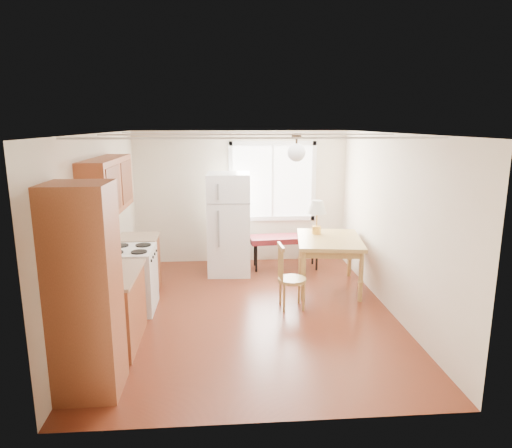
{
  "coord_description": "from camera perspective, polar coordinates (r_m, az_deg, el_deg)",
  "views": [
    {
      "loc": [
        -0.38,
        -6.09,
        2.63
      ],
      "look_at": [
        0.14,
        0.57,
        1.15
      ],
      "focal_mm": 32.0,
      "sensor_mm": 36.0,
      "label": 1
    }
  ],
  "objects": [
    {
      "name": "pendant_light",
      "position": [
        6.59,
        5.07,
        9.01
      ],
      "size": [
        0.26,
        0.26,
        0.4
      ],
      "color": "#312316",
      "rests_on": "room_shell"
    },
    {
      "name": "kettle",
      "position": [
        5.69,
        -18.82,
        -4.87
      ],
      "size": [
        0.12,
        0.12,
        0.24
      ],
      "color": "red",
      "rests_on": "kitchen_run"
    },
    {
      "name": "kitchen_run",
      "position": [
        5.9,
        -17.38,
        -5.77
      ],
      "size": [
        0.65,
        3.4,
        2.2
      ],
      "color": "brown",
      "rests_on": "ground"
    },
    {
      "name": "room_shell",
      "position": [
        6.26,
        -0.84,
        -0.25
      ],
      "size": [
        4.6,
        5.6,
        2.62
      ],
      "color": "#4F1C10",
      "rests_on": "ground"
    },
    {
      "name": "window_unit",
      "position": [
        8.69,
        2.08,
        5.33
      ],
      "size": [
        1.64,
        0.05,
        1.51
      ],
      "color": "white",
      "rests_on": "room_shell"
    },
    {
      "name": "coffee_maker",
      "position": [
        5.73,
        -17.81,
        -4.43
      ],
      "size": [
        0.21,
        0.25,
        0.33
      ],
      "rotation": [
        0.0,
        0.0,
        -0.24
      ],
      "color": "black",
      "rests_on": "kitchen_run"
    },
    {
      "name": "bench",
      "position": [
        8.39,
        3.71,
        -1.95
      ],
      "size": [
        1.35,
        0.6,
        0.61
      ],
      "rotation": [
        0.0,
        0.0,
        0.09
      ],
      "color": "#5A151B",
      "rests_on": "ground"
    },
    {
      "name": "dining_table",
      "position": [
        7.43,
        9.11,
        -2.53
      ],
      "size": [
        1.17,
        1.45,
        0.83
      ],
      "rotation": [
        0.0,
        0.0,
        -0.14
      ],
      "color": "olive",
      "rests_on": "ground"
    },
    {
      "name": "refrigerator",
      "position": [
        8.05,
        -3.39,
        0.02
      ],
      "size": [
        0.77,
        0.78,
        1.79
      ],
      "rotation": [
        0.0,
        0.0,
        -0.05
      ],
      "color": "white",
      "rests_on": "ground"
    },
    {
      "name": "chair",
      "position": [
        6.58,
        3.78,
        -6.08
      ],
      "size": [
        0.42,
        0.41,
        0.94
      ],
      "rotation": [
        0.0,
        0.0,
        0.06
      ],
      "color": "olive",
      "rests_on": "ground"
    },
    {
      "name": "table_lamp",
      "position": [
        7.58,
        7.63,
        1.8
      ],
      "size": [
        0.33,
        0.33,
        0.56
      ],
      "rotation": [
        0.0,
        0.0,
        0.22
      ],
      "color": "gold",
      "rests_on": "dining_table"
    }
  ]
}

